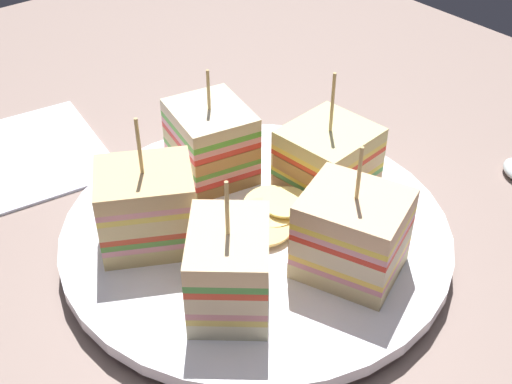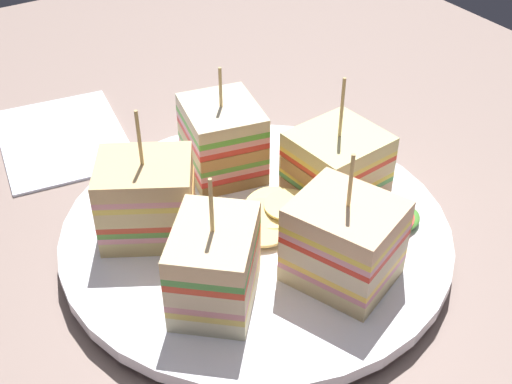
# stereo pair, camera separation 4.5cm
# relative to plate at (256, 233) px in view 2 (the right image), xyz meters

# --- Properties ---
(ground_plane) EXTENTS (1.08, 0.89, 0.02)m
(ground_plane) POSITION_rel_plate_xyz_m (0.00, 0.00, -0.02)
(ground_plane) COLOR gray
(plate) EXTENTS (0.27, 0.27, 0.02)m
(plate) POSITION_rel_plate_xyz_m (0.00, 0.00, 0.00)
(plate) COLOR white
(plate) RESTS_ON ground_plane
(sandwich_wedge_0) EXTENTS (0.08, 0.07, 0.09)m
(sandwich_wedge_0) POSITION_rel_plate_xyz_m (0.07, 0.02, 0.04)
(sandwich_wedge_0) COLOR #DBC186
(sandwich_wedge_0) RESTS_ON plate
(sandwich_wedge_1) EXTENTS (0.06, 0.07, 0.09)m
(sandwich_wedge_1) POSITION_rel_plate_xyz_m (-0.01, 0.07, 0.03)
(sandwich_wedge_1) COLOR #D9B37F
(sandwich_wedge_1) RESTS_ON plate
(sandwich_wedge_2) EXTENTS (0.07, 0.06, 0.09)m
(sandwich_wedge_2) POSITION_rel_plate_xyz_m (-0.07, 0.01, 0.03)
(sandwich_wedge_2) COLOR #DDC683
(sandwich_wedge_2) RESTS_ON plate
(sandwich_wedge_3) EXTENTS (0.08, 0.08, 0.10)m
(sandwich_wedge_3) POSITION_rel_plate_xyz_m (-0.03, -0.06, 0.03)
(sandwich_wedge_3) COLOR #DDC37C
(sandwich_wedge_3) RESTS_ON plate
(sandwich_wedge_4) EXTENTS (0.08, 0.08, 0.09)m
(sandwich_wedge_4) POSITION_rel_plate_xyz_m (0.05, -0.06, 0.03)
(sandwich_wedge_4) COLOR beige
(sandwich_wedge_4) RESTS_ON plate
(chip_pile) EXTENTS (0.06, 0.07, 0.02)m
(chip_pile) POSITION_rel_plate_xyz_m (0.01, 0.01, 0.02)
(chip_pile) COLOR #E0C872
(chip_pile) RESTS_ON plate
(salad_garnish) EXTENTS (0.07, 0.05, 0.01)m
(salad_garnish) POSITION_rel_plate_xyz_m (0.04, 0.08, 0.01)
(salad_garnish) COLOR #4D9135
(salad_garnish) RESTS_ON plate
(napkin) EXTENTS (0.15, 0.12, 0.01)m
(napkin) POSITION_rel_plate_xyz_m (-0.21, -0.07, -0.01)
(napkin) COLOR white
(napkin) RESTS_ON ground_plane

